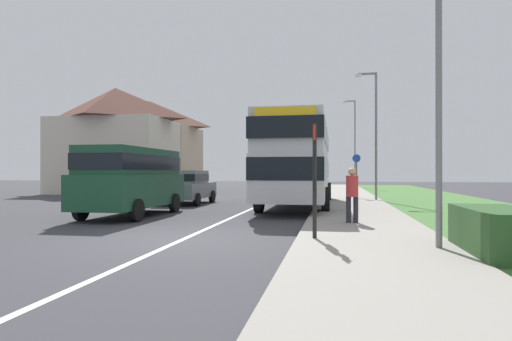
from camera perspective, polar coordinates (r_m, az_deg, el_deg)
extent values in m
plane|color=#38383D|center=(10.15, -9.61, -8.99)|extent=(120.00, 120.00, 0.00)
cube|color=silver|center=(17.83, -0.77, -5.16)|extent=(0.14, 60.00, 0.01)
cube|color=gray|center=(15.52, 13.23, -5.70)|extent=(3.20, 68.00, 0.12)
cube|color=#477538|center=(16.31, 28.57, -5.48)|extent=(6.00, 68.00, 0.08)
cube|color=#2D5128|center=(8.87, 29.44, -7.31)|extent=(1.10, 2.42, 0.90)
cube|color=#BCBCC1|center=(19.08, 5.61, -0.86)|extent=(2.50, 10.55, 1.65)
cube|color=#BCBCC1|center=(19.13, 5.61, 3.94)|extent=(2.45, 10.34, 1.55)
cube|color=black|center=(19.08, 5.61, 0.13)|extent=(2.53, 10.60, 0.76)
cube|color=black|center=(19.14, 5.61, 4.17)|extent=(2.53, 10.60, 0.72)
cube|color=gold|center=(14.01, 3.83, 7.48)|extent=(2.00, 0.08, 0.44)
cylinder|color=black|center=(22.49, 3.12, -2.86)|extent=(0.30, 1.00, 1.00)
cylinder|color=black|center=(22.31, 9.51, -2.88)|extent=(0.30, 1.00, 1.00)
cylinder|color=black|center=(16.39, 0.40, -3.86)|extent=(0.30, 1.00, 1.00)
cylinder|color=black|center=(16.15, 9.19, -3.92)|extent=(0.30, 1.00, 1.00)
cube|color=#19472D|center=(15.73, -16.09, -2.51)|extent=(1.95, 5.18, 1.10)
cube|color=#19472D|center=(15.72, -16.08, 1.14)|extent=(1.72, 4.76, 0.90)
cube|color=black|center=(15.72, -16.08, 0.98)|extent=(1.76, 4.81, 0.51)
cylinder|color=black|center=(17.62, -16.55, -4.05)|extent=(0.20, 0.72, 0.72)
cylinder|color=black|center=(16.85, -10.73, -4.24)|extent=(0.20, 0.72, 0.72)
cylinder|color=black|center=(14.84, -22.18, -4.78)|extent=(0.20, 0.72, 0.72)
cylinder|color=black|center=(13.91, -15.50, -5.09)|extent=(0.20, 0.72, 0.72)
cube|color=slate|center=(21.11, -9.06, -2.60)|extent=(1.80, 3.97, 0.72)
cube|color=slate|center=(20.91, -9.24, -0.82)|extent=(1.58, 2.18, 0.59)
cube|color=black|center=(20.91, -9.24, -0.90)|extent=(1.62, 2.21, 0.33)
cylinder|color=black|center=(22.58, -10.13, -3.35)|extent=(0.20, 0.60, 0.60)
cylinder|color=black|center=(22.03, -5.83, -3.44)|extent=(0.20, 0.60, 0.60)
cylinder|color=black|center=(20.30, -12.57, -3.71)|extent=(0.20, 0.60, 0.60)
cylinder|color=black|center=(19.68, -7.83, -3.83)|extent=(0.20, 0.60, 0.60)
cylinder|color=#23232D|center=(12.47, 12.15, -5.37)|extent=(0.14, 0.14, 0.85)
cylinder|color=#23232D|center=(12.48, 13.08, -5.36)|extent=(0.14, 0.14, 0.85)
cylinder|color=#BF3333|center=(12.43, 12.61, -2.04)|extent=(0.34, 0.34, 0.60)
sphere|color=tan|center=(12.43, 12.61, -0.15)|extent=(0.22, 0.22, 0.22)
cylinder|color=black|center=(9.40, 7.77, -1.73)|extent=(0.09, 0.09, 2.60)
cube|color=red|center=(9.43, 7.77, 4.97)|extent=(0.04, 0.44, 0.32)
cube|color=black|center=(9.42, 7.78, -0.20)|extent=(0.06, 0.52, 0.68)
cylinder|color=slate|center=(24.35, 13.17, -1.36)|extent=(0.08, 0.08, 2.10)
cylinder|color=blue|center=(24.35, 13.16, 1.59)|extent=(0.44, 0.03, 0.44)
cylinder|color=slate|center=(9.11, 23.04, 13.63)|extent=(0.12, 0.12, 7.45)
cylinder|color=slate|center=(22.95, 15.61, 4.26)|extent=(0.12, 0.12, 6.65)
cube|color=slate|center=(23.40, 14.48, 12.28)|extent=(0.90, 0.10, 0.10)
cube|color=silver|center=(23.36, 13.36, 12.13)|extent=(0.36, 0.20, 0.14)
cylinder|color=slate|center=(41.73, 12.97, 3.40)|extent=(0.12, 0.12, 8.30)
cube|color=slate|center=(42.16, 12.34, 8.96)|extent=(0.90, 0.10, 0.10)
cube|color=silver|center=(42.14, 11.73, 8.87)|extent=(0.36, 0.20, 0.14)
cube|color=beige|center=(33.04, -18.15, 1.76)|extent=(7.88, 5.78, 5.33)
pyramid|color=brown|center=(33.39, -18.14, 8.37)|extent=(7.88, 5.78, 2.35)
cube|color=#C1A88E|center=(38.32, -13.94, 1.50)|extent=(7.88, 5.78, 5.33)
pyramid|color=brown|center=(38.62, -13.94, 7.21)|extent=(7.88, 5.78, 2.35)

